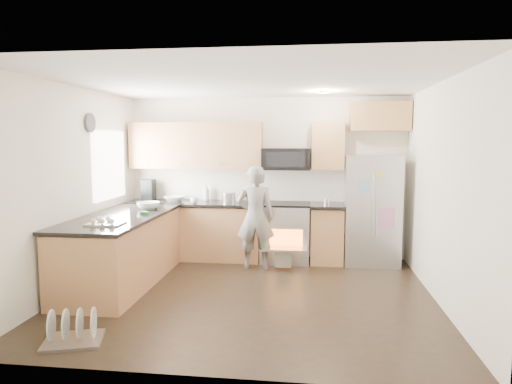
# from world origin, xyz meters

# --- Properties ---
(ground) EXTENTS (4.50, 4.50, 0.00)m
(ground) POSITION_xyz_m (0.00, 0.00, 0.00)
(ground) COLOR black
(ground) RESTS_ON ground
(room_shell) EXTENTS (4.54, 4.04, 2.62)m
(room_shell) POSITION_xyz_m (-0.04, 0.02, 1.67)
(room_shell) COLOR white
(room_shell) RESTS_ON ground
(back_cabinet_run) EXTENTS (4.45, 0.64, 2.50)m
(back_cabinet_run) POSITION_xyz_m (-0.59, 1.75, 0.96)
(back_cabinet_run) COLOR #B07246
(back_cabinet_run) RESTS_ON ground
(peninsula) EXTENTS (0.96, 2.36, 1.03)m
(peninsula) POSITION_xyz_m (-1.75, 0.25, 0.46)
(peninsula) COLOR #B07246
(peninsula) RESTS_ON ground
(stove_range) EXTENTS (0.76, 0.97, 1.79)m
(stove_range) POSITION_xyz_m (0.35, 1.69, 0.68)
(stove_range) COLOR #B7B7BC
(stove_range) RESTS_ON ground
(refrigerator) EXTENTS (0.83, 0.67, 1.69)m
(refrigerator) POSITION_xyz_m (1.68, 1.70, 0.85)
(refrigerator) COLOR #B7B7BC
(refrigerator) RESTS_ON ground
(person) EXTENTS (0.58, 0.40, 1.55)m
(person) POSITION_xyz_m (-0.07, 1.20, 0.77)
(person) COLOR gray
(person) RESTS_ON ground
(dish_rack) EXTENTS (0.63, 0.56, 0.33)m
(dish_rack) POSITION_xyz_m (-1.48, -1.53, 0.09)
(dish_rack) COLOR #B7B7BC
(dish_rack) RESTS_ON ground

